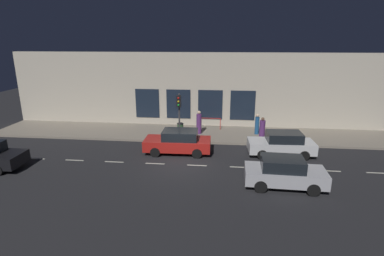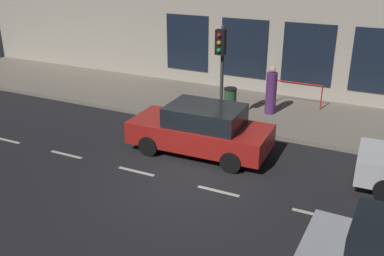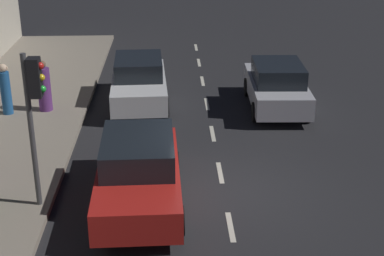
# 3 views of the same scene
# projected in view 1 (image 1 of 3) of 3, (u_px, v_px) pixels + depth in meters

# --- Properties ---
(ground_plane) EXTENTS (60.00, 60.00, 0.00)m
(ground_plane) POSITION_uv_depth(u_px,v_px,m) (181.00, 165.00, 18.57)
(ground_plane) COLOR #232326
(sidewalk) EXTENTS (4.50, 32.00, 0.15)m
(sidewalk) POSITION_uv_depth(u_px,v_px,m) (192.00, 133.00, 24.52)
(sidewalk) COLOR gray
(sidewalk) RESTS_ON ground
(building_facade) EXTENTS (0.65, 32.00, 6.35)m
(building_facade) POSITION_uv_depth(u_px,v_px,m) (195.00, 90.00, 26.09)
(building_facade) COLOR beige
(building_facade) RESTS_ON ground
(lane_centre_line) EXTENTS (0.12, 27.20, 0.01)m
(lane_centre_line) POSITION_uv_depth(u_px,v_px,m) (197.00, 165.00, 18.47)
(lane_centre_line) COLOR beige
(lane_centre_line) RESTS_ON ground
(traffic_light) EXTENTS (0.46, 0.32, 3.50)m
(traffic_light) POSITION_uv_depth(u_px,v_px,m) (179.00, 108.00, 21.84)
(traffic_light) COLOR #424244
(traffic_light) RESTS_ON sidewalk
(parked_car_0) EXTENTS (1.95, 4.12, 1.58)m
(parked_car_0) POSITION_uv_depth(u_px,v_px,m) (284.00, 173.00, 15.61)
(parked_car_0) COLOR #B7B7BC
(parked_car_0) RESTS_ON ground
(parked_car_2) EXTENTS (2.01, 4.44, 1.58)m
(parked_car_2) POSITION_uv_depth(u_px,v_px,m) (178.00, 142.00, 20.31)
(parked_car_2) COLOR red
(parked_car_2) RESTS_ON ground
(parked_car_3) EXTENTS (2.01, 4.31, 1.58)m
(parked_car_3) POSITION_uv_depth(u_px,v_px,m) (282.00, 144.00, 19.90)
(parked_car_3) COLOR silver
(parked_car_3) RESTS_ON ground
(pedestrian_0) EXTENTS (0.33, 0.33, 1.64)m
(pedestrian_0) POSITION_uv_depth(u_px,v_px,m) (257.00, 124.00, 23.93)
(pedestrian_0) COLOR #1E5189
(pedestrian_0) RESTS_ON sidewalk
(pedestrian_1) EXTENTS (0.59, 0.59, 1.65)m
(pedestrian_1) POSITION_uv_depth(u_px,v_px,m) (262.00, 129.00, 22.81)
(pedestrian_1) COLOR #5B2D70
(pedestrian_1) RESTS_ON sidewalk
(pedestrian_2) EXTENTS (0.57, 0.57, 1.85)m
(pedestrian_2) POSITION_uv_depth(u_px,v_px,m) (199.00, 123.00, 24.02)
(pedestrian_2) COLOR #5B2D70
(pedestrian_2) RESTS_ON sidewalk
(trash_bin) EXTENTS (0.49, 0.49, 0.99)m
(trash_bin) POSITION_uv_depth(u_px,v_px,m) (180.00, 129.00, 23.66)
(trash_bin) COLOR #2D5633
(trash_bin) RESTS_ON sidewalk
(red_railing) EXTENTS (0.05, 1.92, 0.97)m
(red_railing) POSITION_uv_depth(u_px,v_px,m) (209.00, 121.00, 25.21)
(red_railing) COLOR red
(red_railing) RESTS_ON sidewalk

